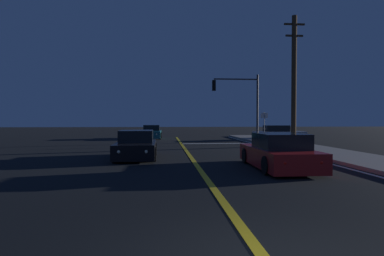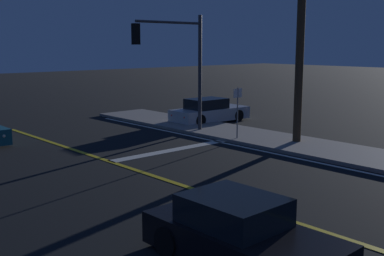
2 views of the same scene
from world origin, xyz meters
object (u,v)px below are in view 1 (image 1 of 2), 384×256
object	(u,v)px
car_far_approaching_teal	(152,133)
car_following_oncoming_silver	(278,133)
traffic_signal_near_right	(241,97)
street_sign_corner	(264,123)
car_distant_tail_black	(136,146)
utility_pole_right	(294,79)
car_lead_oncoming_red	(278,153)

from	to	relation	value
car_far_approaching_teal	car_following_oncoming_silver	bearing A→B (deg)	167.05
traffic_signal_near_right	street_sign_corner	distance (m)	3.73
car_far_approaching_teal	street_sign_corner	world-z (taller)	street_sign_corner
car_distant_tail_black	traffic_signal_near_right	xyz separation A→B (m)	(7.90, 11.23, 3.24)
car_far_approaching_teal	utility_pole_right	distance (m)	14.93
car_following_oncoming_silver	traffic_signal_near_right	world-z (taller)	traffic_signal_near_right
car_following_oncoming_silver	traffic_signal_near_right	distance (m)	5.58
car_following_oncoming_silver	car_far_approaching_teal	bearing A→B (deg)	-101.55
utility_pole_right	car_lead_oncoming_red	bearing A→B (deg)	-115.61
car_distant_tail_black	street_sign_corner	bearing A→B (deg)	-137.58
car_far_approaching_teal	traffic_signal_near_right	distance (m)	9.77
car_far_approaching_teal	car_lead_oncoming_red	distance (m)	20.70
traffic_signal_near_right	car_distant_tail_black	bearing A→B (deg)	54.88
car_far_approaching_teal	traffic_signal_near_right	size ratio (longest dim) A/B	0.77
car_following_oncoming_silver	street_sign_corner	bearing A→B (deg)	-28.79
car_lead_oncoming_red	traffic_signal_near_right	world-z (taller)	traffic_signal_near_right
utility_pole_right	traffic_signal_near_right	bearing A→B (deg)	116.72
car_far_approaching_teal	car_lead_oncoming_red	xyz separation A→B (m)	(5.54, -19.95, 0.00)
street_sign_corner	utility_pole_right	bearing A→B (deg)	-57.90
car_distant_tail_black	traffic_signal_near_right	world-z (taller)	traffic_signal_near_right
car_lead_oncoming_red	utility_pole_right	bearing A→B (deg)	65.28
traffic_signal_near_right	utility_pole_right	size ratio (longest dim) A/B	0.63
car_following_oncoming_silver	car_lead_oncoming_red	distance (m)	18.16
car_following_oncoming_silver	utility_pole_right	xyz separation A→B (m)	(-1.53, -7.08, 4.10)
utility_pole_right	street_sign_corner	world-z (taller)	utility_pole_right
traffic_signal_near_right	car_lead_oncoming_red	bearing A→B (deg)	81.51
car_lead_oncoming_red	utility_pole_right	distance (m)	11.77
car_lead_oncoming_red	street_sign_corner	world-z (taller)	street_sign_corner
traffic_signal_near_right	car_far_approaching_teal	bearing A→B (deg)	-32.58
street_sign_corner	car_distant_tail_black	bearing A→B (deg)	-136.97
car_far_approaching_teal	car_following_oncoming_silver	size ratio (longest dim) A/B	0.92
car_following_oncoming_silver	street_sign_corner	size ratio (longest dim) A/B	1.94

